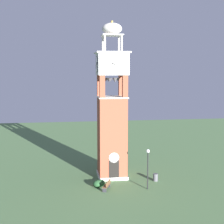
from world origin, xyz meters
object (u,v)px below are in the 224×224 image
Objects in this scene: clock_tower at (112,115)px; lamp_post at (148,162)px; park_bench at (107,185)px; trash_bin at (155,177)px.

clock_tower reaches higher than lamp_post.
clock_tower is at bearing 75.26° from park_bench.
clock_tower is 10.42× the size of park_bench.
park_bench is at bearing -104.74° from clock_tower.
trash_bin is (1.46, 2.33, -2.43)m from lamp_post.
trash_bin is at bearing -26.85° from clock_tower.
park_bench is 4.70m from lamp_post.
clock_tower is 6.86m from lamp_post.
lamp_post is (2.96, -4.56, -4.18)m from clock_tower.
trash_bin is (5.51, 1.92, -0.08)m from park_bench.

